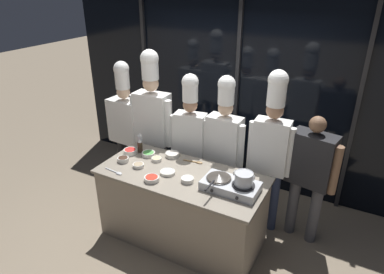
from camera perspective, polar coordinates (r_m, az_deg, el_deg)
The scene contains 25 objects.
ground_plane at distance 4.32m, azimuth -1.65°, elevation -16.31°, with size 24.00×24.00×0.00m, color #7F705B.
window_wall_back at distance 4.92m, azimuth 7.59°, elevation 7.12°, with size 5.47×0.09×2.70m.
demo_counter at distance 4.04m, azimuth -1.73°, elevation -11.59°, with size 1.87×0.84×0.89m.
portable_stove at distance 3.52m, azimuth 6.46°, elevation -8.07°, with size 0.58×0.33×0.11m.
frying_pan at distance 3.52m, azimuth 4.48°, elevation -6.53°, with size 0.26×0.45×0.05m.
stock_pot at distance 3.42m, azimuth 8.63°, elevation -6.86°, with size 0.21×0.19×0.13m.
squeeze_bottle_soy at distance 4.25m, azimuth -8.65°, elevation -1.49°, with size 0.06×0.06×0.18m.
squeeze_bottle_clear at distance 4.40m, azimuth -8.68°, elevation -0.44°, with size 0.06×0.06×0.19m.
prep_bowl_ginger at distance 4.06m, azimuth -5.93°, elevation -3.65°, with size 0.12×0.12×0.04m.
prep_bowl_soy_glaze at distance 4.10m, azimuth -11.41°, elevation -3.63°, with size 0.14×0.14×0.05m.
prep_bowl_mushrooms at distance 3.96m, azimuth -8.94°, elevation -4.65°, with size 0.13×0.13×0.04m.
prep_bowl_rice at distance 3.64m, azimuth -0.77°, elevation -7.07°, with size 0.14×0.14×0.05m.
prep_bowl_bell_pepper at distance 4.26m, azimuth -10.27°, elevation -2.33°, with size 0.16×0.16×0.06m.
prep_bowl_scallions at distance 4.18m, azimuth -7.27°, elevation -2.77°, with size 0.16×0.16×0.05m.
prep_bowl_onion at distance 4.13m, azimuth -3.30°, elevation -2.90°, with size 0.17×0.17×0.05m.
prep_bowl_bean_sprouts at distance 3.79m, azimuth -4.08°, elevation -5.85°, with size 0.17×0.17×0.04m.
prep_bowl_chili_flakes at distance 3.68m, azimuth -6.75°, elevation -6.87°, with size 0.16×0.16×0.05m.
serving_spoon_slotted at distance 3.90m, azimuth -12.44°, elevation -5.78°, with size 0.25×0.06×0.02m.
serving_spoon_solid at distance 4.00m, azimuth 0.77°, elevation -4.21°, with size 0.24×0.06×0.02m.
chef_head at distance 4.80m, azimuth -10.97°, elevation 2.49°, with size 0.62×0.27×1.88m.
chef_sous at distance 4.49m, azimuth -6.62°, elevation 3.28°, with size 0.60×0.26×2.07m.
chef_line at distance 4.26m, azimuth -0.30°, elevation 0.50°, with size 0.50×0.25×1.84m.
chef_pastry at distance 4.15m, azimuth 5.37°, elevation -0.46°, with size 0.55×0.24×1.87m.
chef_apprentice at distance 3.94m, azimuth 13.08°, elevation -0.89°, with size 0.52×0.22×2.00m.
person_guest at distance 4.01m, azimuth 19.07°, elevation -5.08°, with size 0.62×0.33×1.56m.
Camera 1 is at (1.64, -2.78, 2.87)m, focal length 32.00 mm.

